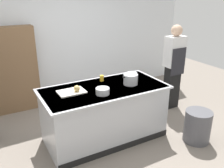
% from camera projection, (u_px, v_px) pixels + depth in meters
% --- Properties ---
extents(ground_plane, '(10.00, 10.00, 0.00)m').
position_uv_depth(ground_plane, '(105.00, 137.00, 4.15)').
color(ground_plane, slate).
extents(back_wall, '(6.40, 0.12, 3.00)m').
position_uv_depth(back_wall, '(60.00, 31.00, 5.32)').
color(back_wall, silver).
rests_on(back_wall, ground_plane).
extents(counter_island, '(1.98, 0.98, 0.90)m').
position_uv_depth(counter_island, '(105.00, 113.00, 3.98)').
color(counter_island, '#B7BABF').
rests_on(counter_island, ground_plane).
extents(cutting_board, '(0.40, 0.28, 0.02)m').
position_uv_depth(cutting_board, '(72.00, 92.00, 3.64)').
color(cutting_board, silver).
rests_on(cutting_board, counter_island).
extents(onion, '(0.10, 0.10, 0.10)m').
position_uv_depth(onion, '(77.00, 88.00, 3.62)').
color(onion, tan).
rests_on(onion, cutting_board).
extents(stock_pot, '(0.30, 0.23, 0.17)m').
position_uv_depth(stock_pot, '(131.00, 79.00, 3.94)').
color(stock_pot, '#B7BABF').
rests_on(stock_pot, counter_island).
extents(sauce_pan, '(0.25, 0.18, 0.09)m').
position_uv_depth(sauce_pan, '(132.00, 75.00, 4.26)').
color(sauce_pan, '#99999E').
rests_on(sauce_pan, counter_island).
extents(mixing_bowl, '(0.21, 0.21, 0.10)m').
position_uv_depth(mixing_bowl, '(103.00, 91.00, 3.57)').
color(mixing_bowl, '#B7BABF').
rests_on(mixing_bowl, counter_island).
extents(juice_cup, '(0.07, 0.07, 0.10)m').
position_uv_depth(juice_cup, '(102.00, 78.00, 4.09)').
color(juice_cup, yellow).
rests_on(juice_cup, counter_island).
extents(trash_bin, '(0.42, 0.42, 0.53)m').
position_uv_depth(trash_bin, '(197.00, 126.00, 3.96)').
color(trash_bin, '#4C4C51').
rests_on(trash_bin, ground_plane).
extents(person_chef, '(0.38, 0.25, 1.72)m').
position_uv_depth(person_chef, '(174.00, 65.00, 4.91)').
color(person_chef, black).
rests_on(person_chef, ground_plane).
extents(bookshelf, '(1.10, 0.31, 1.70)m').
position_uv_depth(bookshelf, '(8.00, 71.00, 4.77)').
color(bookshelf, brown).
rests_on(bookshelf, ground_plane).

